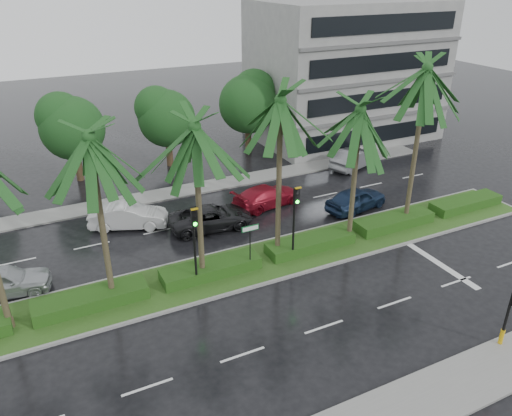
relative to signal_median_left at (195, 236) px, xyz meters
name	(u,v)px	position (x,y,z in m)	size (l,w,h in m)	color
ground	(271,272)	(4.00, -0.30, -3.00)	(120.00, 120.00, 0.00)	black
near_sidewalk	(404,409)	(4.00, -10.50, -2.94)	(40.00, 2.40, 0.12)	gray
far_sidewalk	(194,189)	(4.00, 11.70, -2.94)	(40.00, 2.00, 0.12)	gray
median	(263,261)	(4.00, 0.70, -2.92)	(36.00, 4.00, 0.15)	gray
hedge	(263,255)	(4.00, 0.70, -2.55)	(35.20, 1.40, 0.60)	#1C4212
lane_markings	(324,262)	(7.04, -0.73, -2.99)	(34.00, 13.06, 0.01)	silver
palm_row	(240,125)	(2.75, 0.72, 4.85)	(26.30, 4.20, 10.22)	#403825
signal_median_left	(195,236)	(0.00, 0.00, 0.00)	(0.34, 0.42, 4.36)	black
signal_median_right	(295,213)	(5.50, 0.00, 0.00)	(0.34, 0.42, 4.36)	black
street_sign	(250,236)	(3.00, 0.18, -0.87)	(0.95, 0.09, 2.60)	black
bg_trees	(177,112)	(4.85, 17.29, 1.25)	(32.40, 4.85, 7.00)	#392D1A
building	(345,71)	(21.00, 17.70, 3.00)	(16.00, 10.00, 12.00)	gray
car_silver	(3,281)	(-8.61, 3.70, -2.25)	(4.41, 1.78, 1.50)	#AEB2B6
car_white	(128,216)	(-1.50, 8.02, -2.23)	(4.66, 1.62, 1.54)	silver
car_darkgrey	(211,217)	(3.00, 5.69, -2.29)	(5.10, 2.35, 1.42)	black
car_red	(267,196)	(7.50, 7.00, -2.29)	(4.87, 1.98, 1.41)	maroon
car_blue	(356,199)	(12.50, 3.90, -2.24)	(4.45, 1.79, 1.52)	#172845
car_grey	(354,159)	(17.00, 10.20, -2.23)	(4.65, 1.62, 1.53)	slate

